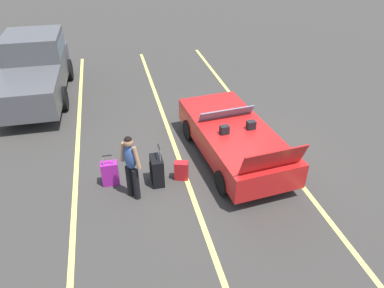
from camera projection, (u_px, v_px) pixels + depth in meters
The scene contains 10 objects.
ground_plane at pixel (232, 157), 9.68m from camera, with size 80.00×80.00×0.00m, color #383533.
lot_line_near at pixel (275, 151), 9.93m from camera, with size 18.00×0.12×0.01m, color #EAE066.
lot_line_mid at pixel (181, 164), 9.40m from camera, with size 18.00×0.12×0.01m, color #EAE066.
lot_line_far at pixel (76, 179), 8.87m from camera, with size 18.00×0.12×0.01m, color #EAE066.
convertible_car at pixel (230, 135), 9.52m from camera, with size 4.29×2.12×1.53m.
suitcase_large_black at pixel (157, 171), 8.56m from camera, with size 0.48×0.30×1.06m.
suitcase_medium_bright at pixel (110, 173), 8.57m from camera, with size 0.27×0.41×0.89m.
suitcase_small_carryon at pixel (181, 171), 8.76m from camera, with size 0.30×0.39×0.50m.
traveler_person at pixel (131, 164), 7.83m from camera, with size 0.51×0.47×1.65m.
parked_pickup_truck_near at pixel (35, 66), 12.39m from camera, with size 5.04×2.16×2.10m.
Camera 1 is at (-7.44, 2.92, 5.59)m, focal length 33.11 mm.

